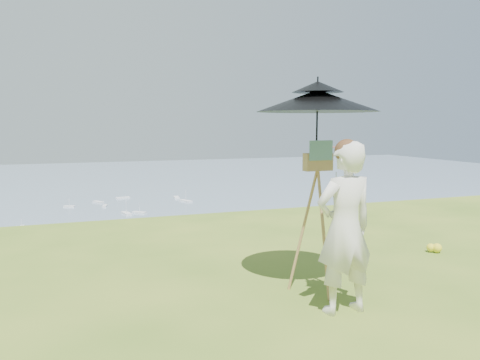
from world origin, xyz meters
name	(u,v)px	position (x,y,z in m)	size (l,w,h in m)	color
shoreline_tier	(108,352)	(0.00, 75.00, -36.00)	(170.00, 28.00, 8.00)	#676053
bay_water	(83,197)	(0.00, 240.00, -34.00)	(700.00, 700.00, 0.00)	slate
slope_trees	(136,331)	(0.00, 35.00, -15.00)	(110.00, 50.00, 6.00)	#174F19
harbor_town	(107,315)	(0.00, 75.00, -29.50)	(110.00, 22.00, 5.00)	silver
moored_boats	(49,233)	(-12.50, 161.00, -33.65)	(140.00, 140.00, 0.70)	white
painter	(345,228)	(-1.84, 1.57, 0.85)	(0.62, 0.40, 1.69)	silver
field_easel	(317,217)	(-1.80, 2.18, 0.84)	(0.64, 0.64, 1.68)	#A77B46
sun_umbrella	(317,123)	(-1.81, 2.21, 1.87)	(1.31, 1.31, 0.97)	black
painter_cap	(347,146)	(-1.84, 1.57, 1.64)	(0.22, 0.27, 0.10)	#D47482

